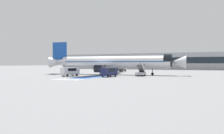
{
  "coord_description": "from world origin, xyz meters",
  "views": [
    {
      "loc": [
        28.74,
        -62.82,
        3.45
      ],
      "look_at": [
        0.86,
        0.22,
        2.42
      ],
      "focal_mm": 35.0,
      "sensor_mm": 36.0,
      "label": 1
    }
  ],
  "objects_px": {
    "ground_crew_1": "(107,72)",
    "traffic_cone_0": "(63,73)",
    "ground_crew_0": "(100,72)",
    "boarding_stairs_forward": "(141,72)",
    "service_van_1": "(70,71)",
    "service_van_0": "(109,72)",
    "terminal_building": "(140,61)",
    "fuel_tanker": "(120,67)",
    "airliner": "(111,62)"
  },
  "relations": [
    {
      "from": "ground_crew_1",
      "to": "traffic_cone_0",
      "type": "height_order",
      "value": "ground_crew_1"
    },
    {
      "from": "ground_crew_0",
      "to": "ground_crew_1",
      "type": "relative_size",
      "value": 0.99
    },
    {
      "from": "boarding_stairs_forward",
      "to": "service_van_1",
      "type": "xyz_separation_m",
      "value": [
        -17.68,
        -9.14,
        0.44
      ]
    },
    {
      "from": "ground_crew_0",
      "to": "ground_crew_1",
      "type": "bearing_deg",
      "value": -109.78
    },
    {
      "from": "ground_crew_1",
      "to": "traffic_cone_0",
      "type": "bearing_deg",
      "value": -12.17
    },
    {
      "from": "ground_crew_0",
      "to": "traffic_cone_0",
      "type": "xyz_separation_m",
      "value": [
        -15.13,
        2.34,
        -0.72
      ]
    },
    {
      "from": "service_van_1",
      "to": "ground_crew_0",
      "type": "xyz_separation_m",
      "value": [
        5.57,
        7.28,
        -0.37
      ]
    },
    {
      "from": "service_van_1",
      "to": "ground_crew_1",
      "type": "xyz_separation_m",
      "value": [
        7.76,
        7.85,
        -0.36
      ]
    },
    {
      "from": "ground_crew_1",
      "to": "service_van_1",
      "type": "bearing_deg",
      "value": 38.97
    },
    {
      "from": "service_van_1",
      "to": "ground_crew_0",
      "type": "distance_m",
      "value": 9.17
    },
    {
      "from": "boarding_stairs_forward",
      "to": "service_van_0",
      "type": "distance_m",
      "value": 10.02
    },
    {
      "from": "ground_crew_0",
      "to": "terminal_building",
      "type": "height_order",
      "value": "terminal_building"
    },
    {
      "from": "boarding_stairs_forward",
      "to": "fuel_tanker",
      "type": "bearing_deg",
      "value": 117.69
    },
    {
      "from": "airliner",
      "to": "terminal_building",
      "type": "relative_size",
      "value": 0.41
    },
    {
      "from": "airliner",
      "to": "boarding_stairs_forward",
      "type": "distance_m",
      "value": 11.69
    },
    {
      "from": "fuel_tanker",
      "to": "ground_crew_1",
      "type": "relative_size",
      "value": 4.73
    },
    {
      "from": "ground_crew_0",
      "to": "traffic_cone_0",
      "type": "bearing_deg",
      "value": 46.73
    },
    {
      "from": "airliner",
      "to": "service_van_0",
      "type": "distance_m",
      "value": 12.49
    },
    {
      "from": "ground_crew_1",
      "to": "fuel_tanker",
      "type": "bearing_deg",
      "value": -82.2
    },
    {
      "from": "boarding_stairs_forward",
      "to": "service_van_0",
      "type": "height_order",
      "value": "boarding_stairs_forward"
    },
    {
      "from": "fuel_tanker",
      "to": "service_van_1",
      "type": "height_order",
      "value": "fuel_tanker"
    },
    {
      "from": "airliner",
      "to": "service_van_1",
      "type": "height_order",
      "value": "airliner"
    },
    {
      "from": "terminal_building",
      "to": "ground_crew_1",
      "type": "bearing_deg",
      "value": -80.41
    },
    {
      "from": "boarding_stairs_forward",
      "to": "ground_crew_1",
      "type": "xyz_separation_m",
      "value": [
        -9.92,
        -1.29,
        0.09
      ]
    },
    {
      "from": "boarding_stairs_forward",
      "to": "terminal_building",
      "type": "xyz_separation_m",
      "value": [
        -23.12,
        76.85,
        3.98
      ]
    },
    {
      "from": "service_van_1",
      "to": "terminal_building",
      "type": "distance_m",
      "value": 86.24
    },
    {
      "from": "ground_crew_1",
      "to": "airliner",
      "type": "bearing_deg",
      "value": -87.09
    },
    {
      "from": "service_van_0",
      "to": "traffic_cone_0",
      "type": "distance_m",
      "value": 22.53
    },
    {
      "from": "service_van_0",
      "to": "service_van_1",
      "type": "bearing_deg",
      "value": -159.65
    },
    {
      "from": "fuel_tanker",
      "to": "ground_crew_1",
      "type": "xyz_separation_m",
      "value": [
        7.1,
        -28.17,
        -0.8
      ]
    },
    {
      "from": "service_van_0",
      "to": "service_van_1",
      "type": "xyz_separation_m",
      "value": [
        -11.38,
        -1.36,
        0.03
      ]
    },
    {
      "from": "fuel_tanker",
      "to": "ground_crew_1",
      "type": "height_order",
      "value": "fuel_tanker"
    },
    {
      "from": "airliner",
      "to": "service_van_1",
      "type": "bearing_deg",
      "value": -33.23
    },
    {
      "from": "service_van_1",
      "to": "terminal_building",
      "type": "height_order",
      "value": "terminal_building"
    },
    {
      "from": "service_van_1",
      "to": "ground_crew_0",
      "type": "bearing_deg",
      "value": 70.74
    },
    {
      "from": "boarding_stairs_forward",
      "to": "ground_crew_1",
      "type": "bearing_deg",
      "value": -177.23
    },
    {
      "from": "service_van_0",
      "to": "airliner",
      "type": "bearing_deg",
      "value": 124.68
    },
    {
      "from": "traffic_cone_0",
      "to": "ground_crew_1",
      "type": "bearing_deg",
      "value": -5.82
    },
    {
      "from": "fuel_tanker",
      "to": "service_van_0",
      "type": "bearing_deg",
      "value": -72.33
    },
    {
      "from": "service_van_0",
      "to": "terminal_building",
      "type": "height_order",
      "value": "terminal_building"
    },
    {
      "from": "airliner",
      "to": "terminal_building",
      "type": "distance_m",
      "value": 74.27
    },
    {
      "from": "service_van_0",
      "to": "ground_crew_1",
      "type": "distance_m",
      "value": 7.44
    },
    {
      "from": "traffic_cone_0",
      "to": "terminal_building",
      "type": "distance_m",
      "value": 76.63
    },
    {
      "from": "airliner",
      "to": "ground_crew_0",
      "type": "xyz_separation_m",
      "value": [
        -1.38,
        -5.5,
        -2.83
      ]
    },
    {
      "from": "airliner",
      "to": "fuel_tanker",
      "type": "height_order",
      "value": "airliner"
    },
    {
      "from": "airliner",
      "to": "boarding_stairs_forward",
      "type": "xyz_separation_m",
      "value": [
        10.72,
        -3.64,
        -2.9
      ]
    },
    {
      "from": "airliner",
      "to": "ground_crew_0",
      "type": "relative_size",
      "value": 25.05
    },
    {
      "from": "fuel_tanker",
      "to": "traffic_cone_0",
      "type": "relative_size",
      "value": 13.04
    },
    {
      "from": "boarding_stairs_forward",
      "to": "service_van_0",
      "type": "relative_size",
      "value": 1.0
    },
    {
      "from": "boarding_stairs_forward",
      "to": "ground_crew_0",
      "type": "xyz_separation_m",
      "value": [
        -12.11,
        -1.87,
        0.07
      ]
    }
  ]
}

